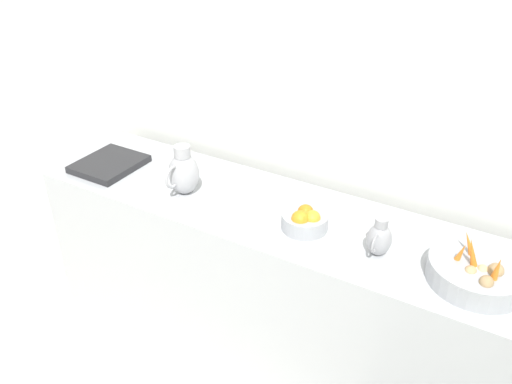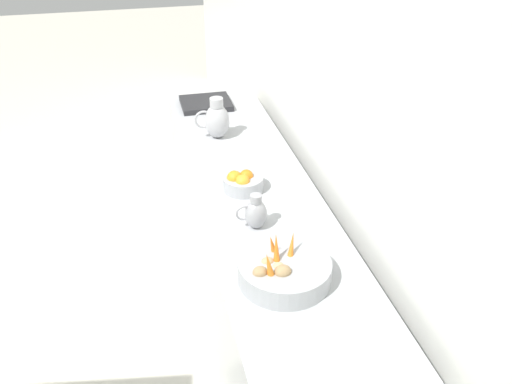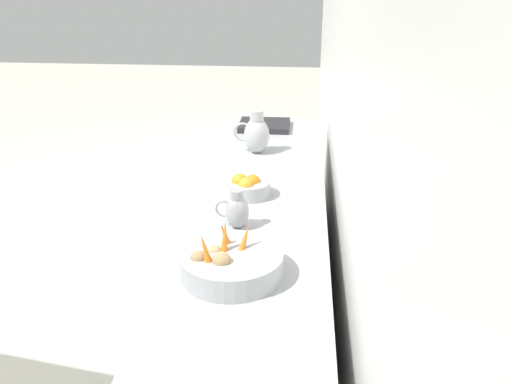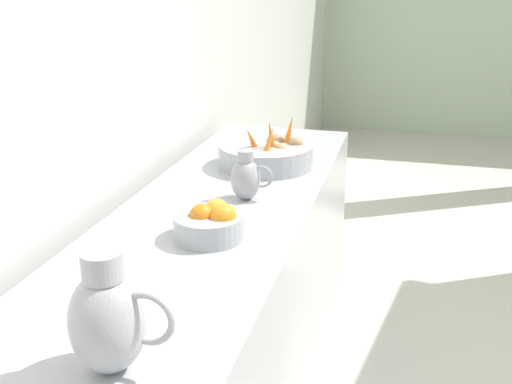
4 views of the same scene
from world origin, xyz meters
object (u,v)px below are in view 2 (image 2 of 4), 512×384
object	(u,v)px
vegetable_colander	(284,270)
metal_pitcher_tall	(217,120)
orange_bowl	(242,182)
metal_pitcher_short	(256,213)

from	to	relation	value
vegetable_colander	metal_pitcher_tall	xyz separation A→B (m)	(0.03, -1.38, 0.07)
vegetable_colander	orange_bowl	distance (m)	0.73
metal_pitcher_short	vegetable_colander	bearing A→B (deg)	93.51
orange_bowl	metal_pitcher_short	size ratio (longest dim) A/B	1.20
metal_pitcher_tall	vegetable_colander	bearing A→B (deg)	91.16
vegetable_colander	metal_pitcher_short	bearing A→B (deg)	-86.49
vegetable_colander	metal_pitcher_short	world-z (taller)	vegetable_colander
orange_bowl	metal_pitcher_tall	bearing A→B (deg)	-88.48
vegetable_colander	metal_pitcher_tall	size ratio (longest dim) A/B	1.49
metal_pitcher_tall	metal_pitcher_short	distance (m)	0.99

